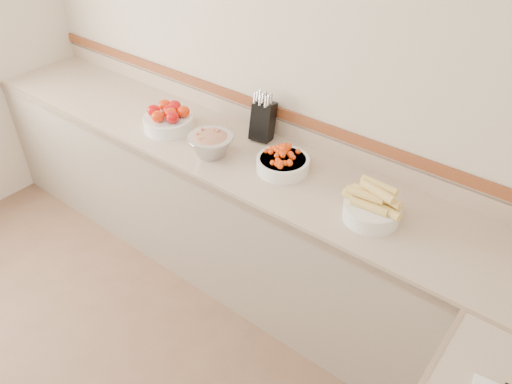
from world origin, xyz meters
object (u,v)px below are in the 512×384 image
Objects in this scene: cherry_tomato_bowl at (283,162)px; corn_bowl at (372,207)px; knife_block at (263,120)px; tomato_bowl at (169,119)px; rhubarb_bowl at (211,143)px.

corn_bowl reaches higher than cherry_tomato_bowl.
tomato_bowl is (-0.52, -0.26, -0.05)m from knife_block.
knife_block is at bearing 144.93° from cherry_tomato_bowl.
corn_bowl reaches higher than rhubarb_bowl.
cherry_tomato_bowl is 0.42m from rhubarb_bowl.
knife_block is at bearing 70.40° from rhubarb_bowl.
rhubarb_bowl is at bearing -8.95° from tomato_bowl.
tomato_bowl is 0.41m from rhubarb_bowl.
tomato_bowl reaches higher than rhubarb_bowl.
knife_block is 0.35m from rhubarb_bowl.
rhubarb_bowl is at bearing -177.12° from corn_bowl.
knife_block reaches higher than tomato_bowl.
cherry_tomato_bowl is at bearing -35.07° from knife_block.
knife_block reaches higher than rhubarb_bowl.
knife_block is 0.98× the size of tomato_bowl.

